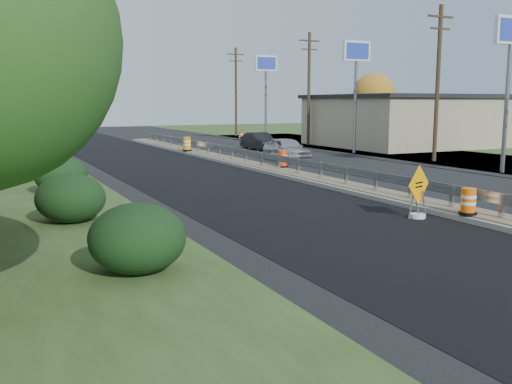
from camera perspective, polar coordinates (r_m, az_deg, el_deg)
name	(u,v)px	position (r m, az deg, el deg)	size (l,w,h in m)	color
ground	(375,196)	(22.88, 11.85, -0.36)	(140.00, 140.00, 0.00)	black
milled_overlay	(185,173)	(29.59, -7.10, 1.85)	(7.20, 120.00, 0.01)	black
median	(279,171)	(29.51, 2.28, 2.10)	(1.60, 55.00, 0.23)	gray
guardrail	(270,158)	(30.33, 1.39, 3.46)	(0.10, 46.15, 0.72)	silver
retail_building_near	(427,120)	(51.47, 16.76, 6.93)	(18.50, 12.50, 4.27)	tan
pylon_sign_south	(511,45)	(32.21, 24.10, 13.27)	(2.20, 0.30, 7.90)	slate
pylon_sign_mid	(356,62)	(41.79, 10.00, 12.72)	(2.20, 0.30, 7.90)	slate
pylon_sign_north	(266,71)	(53.74, 0.99, 11.98)	(2.20, 0.30, 7.90)	slate
utility_pole_smid	(438,81)	(36.96, 17.72, 10.56)	(1.90, 0.26, 9.40)	#473523
utility_pole_nmid	(309,87)	(48.93, 5.31, 10.44)	(1.90, 0.26, 9.40)	#473523
utility_pole_north	(236,90)	(62.23, -2.02, 10.14)	(1.90, 0.26, 9.40)	#473523
hedge_south	(137,238)	(12.47, -11.78, -4.51)	(2.09, 2.09, 1.52)	black
hedge_mid	(71,198)	(18.17, -18.05, -0.56)	(2.09, 2.09, 1.52)	black
hedge_north	(61,175)	(24.12, -18.93, 1.65)	(2.09, 2.09, 1.52)	black
tree_far_yellow	(374,94)	(65.40, 11.69, 9.56)	(4.62, 4.62, 6.86)	#473523
caution_sign	(418,205)	(18.66, 15.87, -1.25)	(1.16, 0.51, 1.68)	white
barrel_median_near	(468,202)	(18.60, 20.47, -0.92)	(0.55, 0.55, 0.81)	black
barrel_median_mid	(283,159)	(30.22, 2.69, 3.29)	(0.60, 0.60, 0.87)	black
barrel_median_far	(187,144)	(40.81, -6.92, 4.77)	(0.67, 0.67, 0.98)	black
barrel_shoulder_far	(241,136)	(55.63, -1.50, 5.61)	(0.56, 0.56, 0.82)	black
car_silver	(287,149)	(35.88, 3.12, 4.31)	(1.72, 4.28, 1.46)	#B4B3B8
car_dark_mid	(260,141)	(43.77, 0.35, 5.09)	(1.44, 4.14, 1.36)	black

